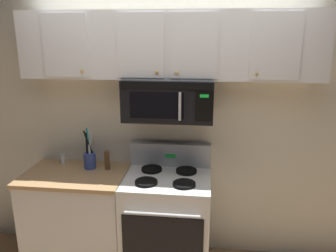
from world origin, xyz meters
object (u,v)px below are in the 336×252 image
over_range_microwave (169,99)px  utensil_crock_blue (90,158)px  stove_range (167,221)px  pepper_mill (107,160)px  salt_shaker (63,159)px

over_range_microwave → utensil_crock_blue: over_range_microwave is taller
stove_range → utensil_crock_blue: (-0.74, 0.13, 0.54)m
stove_range → pepper_mill: bearing=168.2°
utensil_crock_blue → stove_range: bearing=-9.6°
stove_range → pepper_mill: size_ratio=6.33×
stove_range → over_range_microwave: bearing=90.1°
salt_shaker → over_range_microwave: bearing=-4.6°
stove_range → salt_shaker: bearing=169.2°
stove_range → pepper_mill: 0.78m
pepper_mill → utensil_crock_blue: bearing=177.9°
utensil_crock_blue → salt_shaker: size_ratio=3.93×
pepper_mill → salt_shaker: bearing=170.3°
over_range_microwave → salt_shaker: bearing=175.4°
utensil_crock_blue → salt_shaker: utensil_crock_blue is taller
utensil_crock_blue → pepper_mill: (0.17, -0.01, -0.02)m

